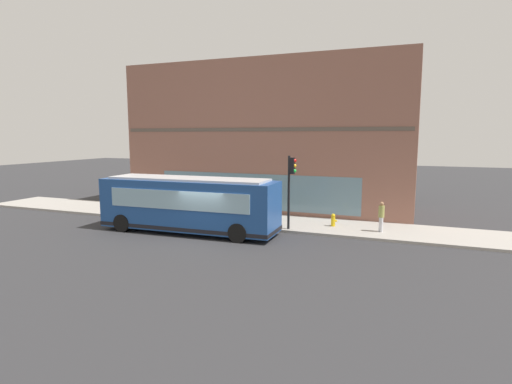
{
  "coord_description": "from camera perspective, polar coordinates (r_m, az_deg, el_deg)",
  "views": [
    {
      "loc": [
        -18.69,
        -10.24,
        5.37
      ],
      "look_at": [
        3.03,
        -1.65,
        2.14
      ],
      "focal_mm": 28.82,
      "sensor_mm": 36.0,
      "label": 1
    }
  ],
  "objects": [
    {
      "name": "city_bus_nearside",
      "position": [
        23.04,
        -9.35,
        -1.77
      ],
      "size": [
        2.85,
        10.11,
        3.07
      ],
      "color": "#1E478C",
      "rests_on": "ground"
    },
    {
      "name": "ground",
      "position": [
        21.98,
        -6.97,
        -6.33
      ],
      "size": [
        120.0,
        120.0,
        0.0
      ],
      "primitive_type": "plane",
      "color": "#2D2D30"
    },
    {
      "name": "sidewalk_curb",
      "position": [
        26.09,
        -2.02,
        -3.84
      ],
      "size": [
        4.23,
        40.0,
        0.15
      ],
      "primitive_type": "cube",
      "color": "#9E9991",
      "rests_on": "ground"
    },
    {
      "name": "newspaper_vending_box",
      "position": [
        26.87,
        0.02,
        -2.35
      ],
      "size": [
        0.44,
        0.42,
        0.9
      ],
      "color": "#197233",
      "rests_on": "sidewalk_curb"
    },
    {
      "name": "pedestrian_near_hydrant",
      "position": [
        23.35,
        17.0,
        -3.02
      ],
      "size": [
        0.32,
        0.32,
        1.65
      ],
      "color": "silver",
      "rests_on": "sidewalk_curb"
    },
    {
      "name": "building_corner",
      "position": [
        30.79,
        2.17,
        7.59
      ],
      "size": [
        7.08,
        20.36,
        10.46
      ],
      "color": "#8C5B4C",
      "rests_on": "ground"
    },
    {
      "name": "fire_hydrant",
      "position": [
        24.21,
        10.67,
        -3.84
      ],
      "size": [
        0.35,
        0.35,
        0.74
      ],
      "color": "yellow",
      "rests_on": "sidewalk_curb"
    },
    {
      "name": "pedestrian_by_light_pole",
      "position": [
        25.97,
        -8.89,
        -1.73
      ],
      "size": [
        0.32,
        0.32,
        1.63
      ],
      "color": "black",
      "rests_on": "sidewalk_curb"
    },
    {
      "name": "traffic_light_near_corner",
      "position": [
        22.76,
        4.88,
        1.9
      ],
      "size": [
        0.32,
        0.49,
        4.11
      ],
      "color": "black",
      "rests_on": "sidewalk_curb"
    }
  ]
}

